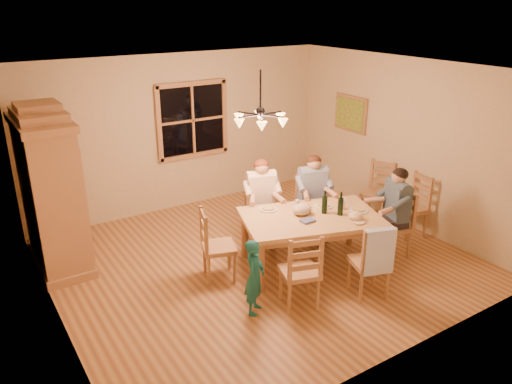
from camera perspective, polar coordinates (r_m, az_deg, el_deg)
floor at (r=7.27m, az=0.45°, el=-7.79°), size 5.50×5.50×0.00m
ceiling at (r=6.41m, az=0.52°, el=13.83°), size 5.50×5.00×0.02m
wall_back at (r=8.83m, az=-8.47°, el=6.74°), size 5.50×0.02×2.70m
wall_left at (r=5.79m, az=-22.98°, el=-2.62°), size 0.02×5.00×2.70m
wall_right at (r=8.47m, az=16.34°, el=5.50°), size 0.02×5.00×2.70m
window at (r=8.83m, az=-7.26°, el=8.15°), size 1.30×0.06×1.30m
painting at (r=9.19m, az=10.75°, el=8.78°), size 0.06×0.78×0.64m
chandelier at (r=6.52m, az=0.50°, el=8.39°), size 0.77×0.68×0.71m
armoire at (r=7.29m, az=-22.32°, el=-0.23°), size 0.66×1.40×2.30m
dining_table at (r=6.88m, az=6.27°, el=-3.49°), size 2.11×1.65×0.76m
chair_far_left at (r=7.65m, az=0.60°, el=-3.66°), size 0.55×0.53×0.99m
chair_far_right at (r=7.89m, az=6.38°, el=-3.00°), size 0.55×0.53×0.99m
chair_near_left at (r=6.18m, az=4.95°, el=-10.27°), size 0.55×0.53×0.99m
chair_near_right at (r=6.52m, az=12.74°, el=-8.97°), size 0.55×0.53×0.99m
chair_end_left at (r=6.73m, az=-4.24°, el=-7.44°), size 0.53×0.55×0.99m
chair_end_right at (r=7.56m, az=15.35°, el=-4.81°), size 0.53×0.55×0.99m
adult_woman at (r=7.44m, az=0.62°, el=0.09°), size 0.49×0.52×0.87m
adult_plaid_man at (r=7.69m, az=6.54°, el=0.66°), size 0.49×0.52×0.87m
adult_slate_man at (r=7.35m, az=15.75°, el=-1.04°), size 0.52×0.49×0.87m
towel at (r=6.19m, az=13.83°, el=-6.62°), size 0.39×0.21×0.58m
wine_bottle_a at (r=6.89m, az=7.85°, el=-1.14°), size 0.08×0.08×0.33m
wine_bottle_b at (r=6.87m, az=9.65°, el=-1.32°), size 0.08×0.08×0.33m
plate_woman at (r=7.00m, az=1.41°, el=-1.97°), size 0.26×0.26×0.02m
plate_plaid at (r=7.17m, az=7.71°, el=-1.59°), size 0.26×0.26×0.02m
plate_slate at (r=7.09m, az=11.62°, el=-2.09°), size 0.26×0.26×0.02m
wine_glass_a at (r=7.02m, az=4.75°, el=-1.43°), size 0.06×0.06×0.14m
wine_glass_b at (r=7.10m, az=9.93°, el=-1.41°), size 0.06×0.06×0.14m
cap at (r=6.80m, az=11.31°, el=-2.70°), size 0.20×0.20×0.11m
napkin at (r=6.66m, az=5.90°, el=-3.27°), size 0.21×0.19×0.03m
cloth_bundle at (r=6.85m, az=5.30°, el=-1.97°), size 0.28×0.22×0.15m
child at (r=5.94m, az=-0.16°, el=-9.67°), size 0.41×0.40×0.95m
chair_spare_front at (r=8.25m, az=17.10°, el=-2.75°), size 0.49×0.51×0.99m
chair_spare_back at (r=8.69m, az=13.54°, el=-1.15°), size 0.56×0.57×0.99m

